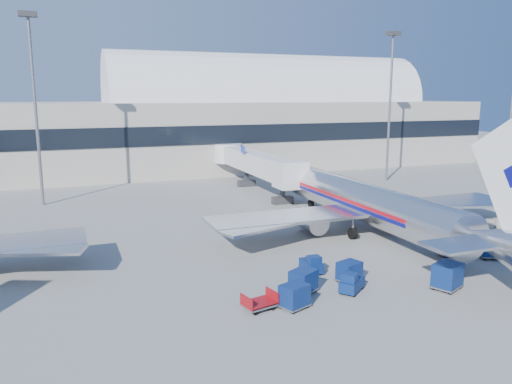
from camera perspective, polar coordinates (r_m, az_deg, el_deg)
name	(u,v)px	position (r m, az deg, el deg)	size (l,w,h in m)	color
ground	(297,259)	(41.17, 4.72, -7.69)	(260.00, 260.00, 0.00)	gray
terminal	(85,129)	(91.28, -18.96, 6.83)	(170.00, 28.15, 21.00)	#B2AA9E
airliner_main	(371,204)	(49.05, 13.05, -1.36)	(32.00, 37.26, 12.07)	silver
jetbridge_near	(252,162)	(70.96, -0.50, 3.48)	(4.40, 27.50, 6.25)	silver
mast_west	(33,81)	(65.16, -24.11, 11.47)	(2.00, 1.20, 22.60)	slate
mast_east	(391,85)	(80.35, 15.16, 11.75)	(2.00, 1.20, 22.60)	slate
barrier_near	(454,228)	(52.61, 21.73, -3.80)	(3.00, 0.55, 0.90)	#9E9E96
barrier_mid	(480,225)	(54.87, 24.28, -3.41)	(3.00, 0.55, 0.90)	#9E9E96
barrier_far	(505,222)	(57.23, 26.61, -3.05)	(3.00, 0.55, 0.90)	#9E9E96
tug_lead	(351,283)	(34.98, 10.84, -10.14)	(2.44, 2.25, 1.45)	navy
tug_right	(453,248)	(44.82, 21.54, -5.93)	(2.65, 1.85, 1.57)	navy
tug_left	(312,264)	(38.17, 6.38, -8.23)	(1.13, 2.18, 1.41)	navy
cart_train_a	(349,271)	(36.72, 10.61, -8.89)	(2.00, 1.75, 1.48)	navy
cart_train_b	(303,281)	(34.31, 5.42, -10.07)	(2.27, 2.11, 1.61)	navy
cart_train_c	(294,296)	(31.95, 4.41, -11.73)	(2.14, 1.91, 1.56)	navy
cart_solo_near	(447,276)	(37.17, 21.03, -8.91)	(2.54, 2.29, 1.82)	navy
cart_solo_far	(493,247)	(45.43, 25.45, -5.65)	(2.61, 2.41, 1.85)	navy
cart_open_red	(260,304)	(31.84, 0.41, -12.65)	(2.28, 1.83, 0.54)	slate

